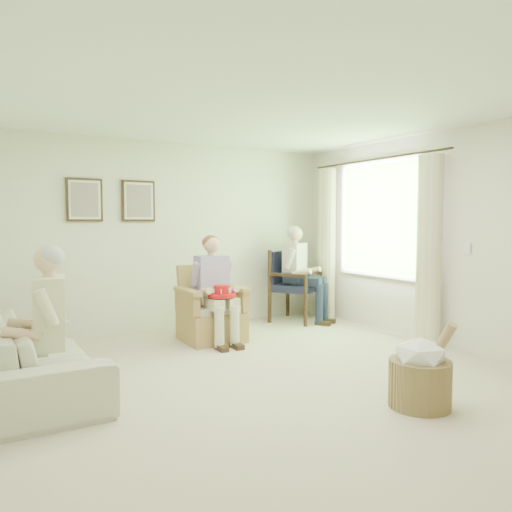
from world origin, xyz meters
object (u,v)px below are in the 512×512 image
Objects in this scene: wood_armchair at (293,283)px; person_dark at (299,266)px; person_sofa at (46,317)px; person_wicker at (215,282)px; hatbox at (420,372)px; red_hat at (222,293)px; wicker_armchair at (211,317)px; sofa at (40,355)px.

wood_armchair is 0.75× the size of person_dark.
person_dark is 1.10× the size of person_sofa.
person_wicker is 1.72m from person_dark.
wood_armchair is 1.44× the size of hatbox.
wood_armchair is 1.87m from red_hat.
person_wicker is at bearing 99.61° from hatbox.
wicker_armchair is 0.47m from person_wicker.
person_sofa is at bearing -145.84° from wicker_armchair.
wood_armchair reaches higher than red_hat.
sofa is 2.30m from person_wicker.
sofa is (-2.12, -0.90, 0.01)m from wicker_armchair.
person_dark reaches higher than person_wicker.
hatbox is at bearing -79.14° from wicker_armchair.
wicker_armchair is 0.90× the size of wood_armchair.
person_dark is at bearing 14.30° from wicker_armchair.
person_wicker is 3.85× the size of red_hat.
wood_armchair is at bearing 59.87° from person_dark.
wood_armchair is 3.09× the size of red_hat.
person_dark is (0.00, -0.17, 0.26)m from wood_armchair.
person_sofa reaches higher than hatbox.
person_sofa is at bearing 176.57° from wood_armchair.
wicker_armchair is at bearing 168.12° from wood_armchair.
person_sofa is at bearing -154.33° from red_hat.
sofa is at bearing -158.32° from person_wicker.
person_wicker reaches higher than sofa.
wood_armchair is 0.31m from person_dark.
person_wicker reaches higher than wicker_armchair.
person_dark is 1.81m from red_hat.
hatbox is (2.60, -2.04, -0.03)m from sofa.
sofa is at bearing 170.82° from wood_armchair.
person_wicker is 0.23m from red_hat.
wicker_armchair is at bearing 162.53° from person_dark.
person_wicker is 2.89m from hatbox.
wicker_armchair is 0.44× the size of sofa.
sofa is at bearing -170.07° from person_sofa.
wicker_armchair is 1.77m from person_dark.
red_hat is at bearing 100.53° from hatbox.
person_sofa is at bearing -148.34° from person_wicker.
person_sofa is at bearing 174.43° from person_dark.
person_sofa is 3.78× the size of red_hat.
wood_armchair is at bearing 19.90° from wicker_armchair.
person_dark reaches higher than person_sofa.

